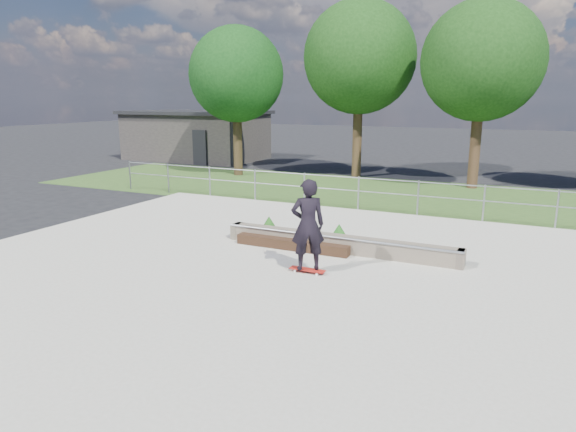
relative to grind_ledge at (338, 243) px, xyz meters
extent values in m
plane|color=black|center=(-1.06, -2.59, -0.26)|extent=(120.00, 120.00, 0.00)
cube|color=#2F4C1E|center=(-1.06, 8.41, -0.25)|extent=(30.00, 8.00, 0.02)
cube|color=#AEAA9A|center=(-1.06, -2.59, -0.23)|extent=(15.00, 15.00, 0.06)
cylinder|color=gray|center=(-11.06, 4.91, 0.34)|extent=(0.06, 0.06, 1.20)
cylinder|color=gray|center=(-9.06, 4.91, 0.34)|extent=(0.06, 0.06, 1.20)
cylinder|color=gray|center=(-7.06, 4.91, 0.34)|extent=(0.06, 0.06, 1.20)
cylinder|color=gray|center=(-5.06, 4.91, 0.34)|extent=(0.06, 0.06, 1.20)
cylinder|color=gray|center=(-3.06, 4.91, 0.34)|extent=(0.06, 0.06, 1.20)
cylinder|color=#94969C|center=(-1.06, 4.91, 0.34)|extent=(0.06, 0.06, 1.20)
cylinder|color=gray|center=(0.94, 4.91, 0.34)|extent=(0.06, 0.06, 1.20)
cylinder|color=#919499|center=(2.94, 4.91, 0.34)|extent=(0.06, 0.06, 1.20)
cylinder|color=#999CA1|center=(4.94, 4.91, 0.34)|extent=(0.06, 0.06, 1.20)
cylinder|color=#9A9DA3|center=(-1.06, 4.91, 0.89)|extent=(20.00, 0.04, 0.04)
cylinder|color=#9C9FA4|center=(-1.06, 4.91, 0.44)|extent=(20.00, 0.04, 0.04)
cube|color=#2D2A28|center=(-15.06, 15.41, 1.14)|extent=(8.00, 5.00, 2.80)
cube|color=black|center=(-15.06, 15.41, 2.64)|extent=(8.40, 5.40, 0.20)
cube|color=black|center=(-13.06, 12.86, 0.74)|extent=(0.90, 0.10, 2.00)
cylinder|color=#2E2012|center=(-9.06, 10.41, 1.20)|extent=(0.44, 0.44, 2.93)
sphere|color=black|center=(-9.06, 10.41, 4.61)|extent=(4.55, 4.55, 4.55)
cylinder|color=#342314|center=(-3.56, 12.41, 1.42)|extent=(0.44, 0.44, 3.38)
sphere|color=black|center=(-3.56, 12.41, 5.36)|extent=(5.25, 5.25, 5.25)
cylinder|color=#362115|center=(1.94, 11.41, 1.31)|extent=(0.44, 0.44, 3.15)
sphere|color=black|center=(1.94, 11.41, 4.99)|extent=(4.90, 4.90, 4.90)
cube|color=brown|center=(0.00, 0.00, 0.00)|extent=(6.00, 0.40, 0.40)
cylinder|color=#979BA0|center=(0.00, -0.20, 0.20)|extent=(6.00, 0.06, 0.06)
cube|color=brown|center=(-2.90, 0.00, 0.00)|extent=(0.15, 0.42, 0.40)
cube|color=brown|center=(2.90, 0.00, 0.00)|extent=(0.15, 0.42, 0.40)
cube|color=black|center=(-1.11, 0.11, -0.08)|extent=(3.00, 1.20, 0.25)
sphere|color=yellow|center=(-2.31, 0.21, 0.13)|extent=(0.14, 0.14, 0.14)
sphere|color=gold|center=(-1.71, 0.01, 0.13)|extent=(0.14, 0.14, 0.14)
sphere|color=yellow|center=(-1.11, 0.21, 0.13)|extent=(0.14, 0.14, 0.14)
sphere|color=gold|center=(-0.51, 0.01, 0.13)|extent=(0.14, 0.14, 0.14)
sphere|color=yellow|center=(0.09, 0.21, 0.13)|extent=(0.14, 0.14, 0.14)
cone|color=#184714|center=(-2.11, 0.36, 0.23)|extent=(0.44, 0.44, 0.36)
cone|color=#1A4A15|center=(-1.11, 0.36, 0.23)|extent=(0.44, 0.44, 0.36)
cone|color=#174F16|center=(-0.11, 0.36, 0.23)|extent=(0.44, 0.44, 0.36)
cylinder|color=silver|center=(-0.32, -1.88, -0.18)|extent=(0.05, 0.03, 0.05)
cylinder|color=white|center=(-0.32, -1.70, -0.18)|extent=(0.05, 0.03, 0.05)
cylinder|color=white|center=(0.20, -1.88, -0.18)|extent=(0.05, 0.03, 0.05)
cylinder|color=white|center=(0.20, -1.70, -0.18)|extent=(0.05, 0.03, 0.05)
cylinder|color=#A2A2A7|center=(-0.32, -1.79, -0.15)|extent=(0.02, 0.18, 0.02)
cylinder|color=#A4A3A9|center=(0.20, -1.79, -0.15)|extent=(0.02, 0.18, 0.02)
cube|color=#A81C14|center=(-0.06, -1.79, -0.13)|extent=(0.80, 0.21, 0.02)
imported|color=black|center=(-0.06, -1.79, 0.87)|extent=(0.87, 0.78, 1.98)
camera|label=1|loc=(4.10, -11.56, 3.51)|focal=32.00mm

